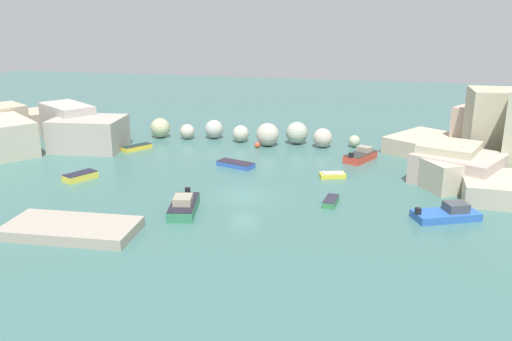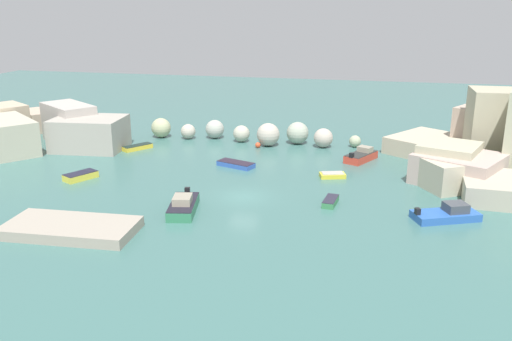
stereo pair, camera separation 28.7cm
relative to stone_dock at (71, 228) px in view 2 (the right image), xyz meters
The scene contains 14 objects.
cove_water 15.07m from the stone_dock, 44.90° to the left, with size 160.00×160.00×0.00m, color #3D6A65.
cliff_headland_left 30.43m from the stone_dock, 127.88° to the left, with size 21.15×22.19×4.75m.
cliff_headland_right 42.65m from the stone_dock, 35.95° to the left, with size 21.18×23.68×8.67m.
rock_breakwater 31.48m from the stone_dock, 73.64° to the left, with size 37.43×4.83×2.76m.
stone_dock is the anchor object (origin of this frame).
channel_buoy 28.94m from the stone_dock, 73.81° to the left, with size 0.66×0.66×0.66m, color #E04C28.
moored_boat_0 21.00m from the stone_dock, 68.93° to the left, with size 4.28×2.84×0.54m.
moored_boat_1 9.01m from the stone_dock, 42.15° to the left, with size 3.01×5.37×1.47m.
moored_boat_2 13.49m from the stone_dock, 117.19° to the left, with size 2.80×3.49×0.68m.
moored_boat_3 21.18m from the stone_dock, 29.73° to the left, with size 1.28×2.68×0.55m.
moored_boat_4 25.44m from the stone_dock, 45.45° to the left, with size 2.75×1.98×0.51m.
moored_boat_5 24.47m from the stone_dock, 103.21° to the left, with size 2.94×3.57×0.56m.
moored_boat_6 32.21m from the stone_dock, 50.83° to the left, with size 3.62×4.75×1.42m.
moored_boat_7 29.27m from the stone_dock, 18.34° to the left, with size 5.62×4.08×1.33m.
Camera 2 is at (11.33, -44.27, 16.52)m, focal length 38.23 mm.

